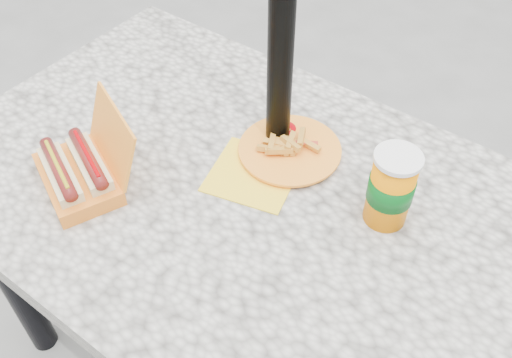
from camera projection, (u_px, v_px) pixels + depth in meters
The scene contains 5 objects.
ground at pixel (239, 358), 1.67m from camera, with size 60.00×60.00×0.00m, color slate.
picnic_table at pixel (232, 218), 1.20m from camera, with size 1.20×0.80×0.75m.
hotdog_box at pixel (80, 171), 1.10m from camera, with size 0.24×0.23×0.15m.
fries_plate at pixel (286, 151), 1.17m from camera, with size 0.23×0.30×0.04m.
soda_cup at pixel (391, 188), 1.01m from camera, with size 0.08×0.08×0.16m.
Camera 1 is at (0.50, -0.59, 1.57)m, focal length 40.00 mm.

